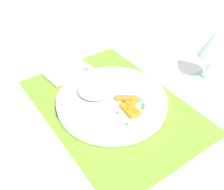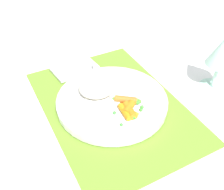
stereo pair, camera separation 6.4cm
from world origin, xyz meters
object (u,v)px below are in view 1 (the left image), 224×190
(carrot_portion, at_px, (130,106))
(wine_glass, at_px, (214,45))
(plate, at_px, (112,101))
(rice_mound, at_px, (96,88))
(fork, at_px, (105,89))
(napkin, at_px, (68,71))

(carrot_portion, distance_m, wine_glass, 0.27)
(carrot_portion, bearing_deg, plate, -167.32)
(rice_mound, bearing_deg, fork, 92.17)
(fork, xyz_separation_m, napkin, (-0.14, -0.03, -0.02))
(rice_mound, distance_m, wine_glass, 0.31)
(fork, bearing_deg, plate, -6.79)
(rice_mound, distance_m, napkin, 0.15)
(plate, bearing_deg, napkin, -171.81)
(plate, height_order, rice_mound, rice_mound)
(rice_mound, height_order, wine_glass, wine_glass)
(fork, distance_m, wine_glass, 0.29)
(plate, relative_size, wine_glass, 1.77)
(fork, height_order, wine_glass, wine_glass)
(plate, relative_size, rice_mound, 2.98)
(napkin, bearing_deg, rice_mound, 1.81)
(carrot_portion, distance_m, fork, 0.09)
(napkin, bearing_deg, wine_glass, 51.65)
(rice_mound, distance_m, carrot_portion, 0.10)
(wine_glass, bearing_deg, fork, -109.20)
(fork, relative_size, wine_glass, 1.23)
(fork, bearing_deg, carrot_portion, 4.83)
(rice_mound, distance_m, fork, 0.03)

